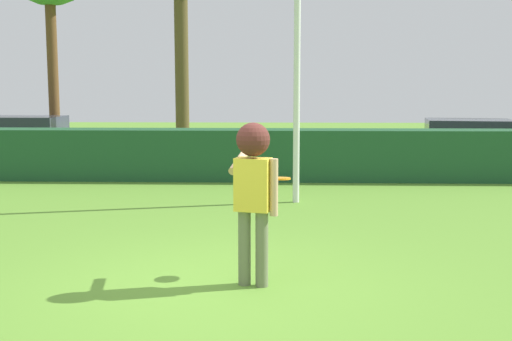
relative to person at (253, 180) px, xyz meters
The scene contains 6 objects.
ground_plane 1.24m from the person, behind, with size 60.00×60.00×0.00m, color #5F9430.
person is the anchor object (origin of this frame).
frisbee 0.59m from the person, 61.36° to the left, with size 0.27×0.27×0.04m.
hedge_row 8.01m from the person, 92.76° to the left, with size 18.49×0.90×1.17m, color #1F4F2C.
parked_car_white 13.96m from the person, 120.88° to the left, with size 4.26×1.93×1.25m.
parked_car_silver 12.00m from the person, 63.28° to the left, with size 4.40×2.29×1.25m.
Camera 1 is at (0.64, -7.01, 2.23)m, focal length 46.29 mm.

